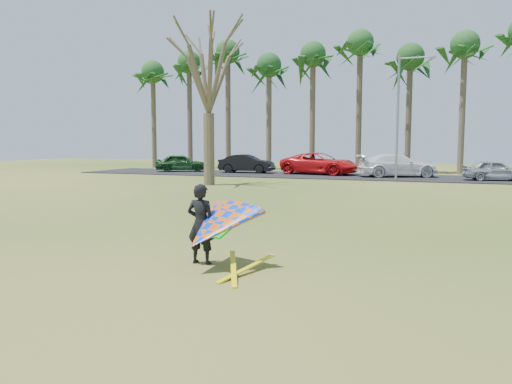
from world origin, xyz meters
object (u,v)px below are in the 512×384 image
(car_3, at_px, (397,165))
(car_0, at_px, (181,163))
(bare_tree_left, at_px, (208,66))
(car_1, at_px, (247,164))
(streetlight, at_px, (400,112))
(kite_flyer, at_px, (214,227))
(car_2, at_px, (319,164))
(car_4, at_px, (495,170))

(car_3, bearing_deg, car_0, 67.86)
(bare_tree_left, relative_size, car_1, 2.19)
(streetlight, bearing_deg, kite_flyer, -93.17)
(car_2, distance_m, kite_flyer, 28.85)
(car_1, height_order, car_3, car_3)
(car_1, distance_m, car_3, 11.77)
(kite_flyer, bearing_deg, streetlight, 86.83)
(car_3, bearing_deg, streetlight, 164.86)
(streetlight, relative_size, car_2, 1.35)
(kite_flyer, bearing_deg, car_2, 99.74)
(streetlight, relative_size, car_1, 1.80)
(bare_tree_left, bearing_deg, car_0, 126.88)
(car_1, distance_m, car_4, 18.02)
(car_3, bearing_deg, car_1, 66.04)
(bare_tree_left, bearing_deg, kite_flyer, -63.21)
(car_0, bearing_deg, car_3, -115.21)
(car_2, xyz_separation_m, car_3, (5.85, -0.70, -0.02))
(streetlight, bearing_deg, car_2, 147.38)
(car_4, bearing_deg, bare_tree_left, 108.58)
(car_2, bearing_deg, car_0, 103.39)
(car_1, distance_m, kite_flyer, 30.15)
(car_0, height_order, car_1, car_1)
(bare_tree_left, height_order, car_4, bare_tree_left)
(bare_tree_left, relative_size, car_2, 1.64)
(car_2, distance_m, car_4, 12.18)
(car_2, bearing_deg, streetlight, -112.30)
(bare_tree_left, xyz_separation_m, kite_flyer, (8.80, -17.44, -6.07))
(kite_flyer, bearing_deg, car_3, 88.01)
(bare_tree_left, bearing_deg, car_3, 46.48)
(streetlight, distance_m, kite_flyer, 24.74)
(bare_tree_left, height_order, streetlight, bare_tree_left)
(bare_tree_left, relative_size, car_0, 2.29)
(car_2, height_order, car_4, car_2)
(bare_tree_left, bearing_deg, streetlight, 34.57)
(car_2, height_order, kite_flyer, kite_flyer)
(car_4, height_order, kite_flyer, kite_flyer)
(car_0, relative_size, car_1, 0.95)
(car_0, xyz_separation_m, car_3, (17.54, -0.07, 0.08))
(bare_tree_left, distance_m, kite_flyer, 20.46)
(car_1, height_order, kite_flyer, kite_flyer)
(streetlight, bearing_deg, car_1, 163.01)
(car_4, bearing_deg, kite_flyer, 153.83)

